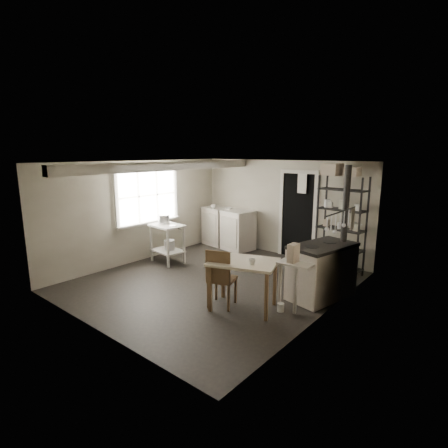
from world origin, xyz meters
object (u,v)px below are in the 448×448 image
Objects in this scene: work_table at (243,286)px; chair at (222,278)px; base_cabinets at (228,230)px; flour_sack at (313,258)px; shelf_rack at (341,228)px; stove at (322,273)px; prep_table at (168,245)px; stockpot at (164,221)px.

chair is at bearing -156.21° from work_table.
flour_sack is (2.55, -0.23, -0.22)m from base_cabinets.
shelf_rack is at bearing 11.65° from flour_sack.
work_table is at bearing -109.93° from stove.
flour_sack is at bearing 31.77° from prep_table.
base_cabinets is at bearing 167.32° from stove.
stockpot is at bearing -92.08° from base_cabinets.
shelf_rack is (3.43, 1.78, 0.01)m from stockpot.
chair is (-1.09, -1.37, 0.04)m from stove.
shelf_rack is 2.77m from work_table.
chair is (2.60, -1.02, -0.45)m from stockpot.
chair is at bearing -21.93° from prep_table.
stockpot is 0.24× the size of stove.
shelf_rack is 1.92× the size of work_table.
stockpot is (-0.15, 0.03, 0.54)m from prep_table.
chair is 2.72m from flour_sack.
shelf_rack is at bearing 112.69° from stove.
work_table is (2.57, -2.78, -0.08)m from base_cabinets.
chair is (-0.32, -0.14, 0.10)m from work_table.
chair reaches higher than stove.
work_table reaches higher than flour_sack.
prep_table is at bearing -87.52° from base_cabinets.
base_cabinets is at bearing 174.79° from flour_sack.
stove reaches higher than prep_table.
prep_table is 3.79m from shelf_rack.
work_table is at bearing -94.91° from shelf_rack.
stockpot reaches higher than chair.
chair reaches higher than work_table.
chair is at bearing -100.58° from shelf_rack.
shelf_rack is at bearing 28.93° from prep_table.
stove is at bearing 57.82° from work_table.
stockpot reaches higher than prep_table.
base_cabinets is 3.68m from stove.
prep_table is 1.87× the size of flour_sack.
stove is 1.75m from chair.
stove reaches higher than work_table.
prep_table is 2.90m from work_table.
shelf_rack is at bearing 79.14° from work_table.
prep_table is 0.44× the size of shelf_rack.
chair reaches higher than flour_sack.
prep_table is at bearing -161.56° from stove.
stove is (0.26, -1.43, -0.51)m from shelf_rack.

